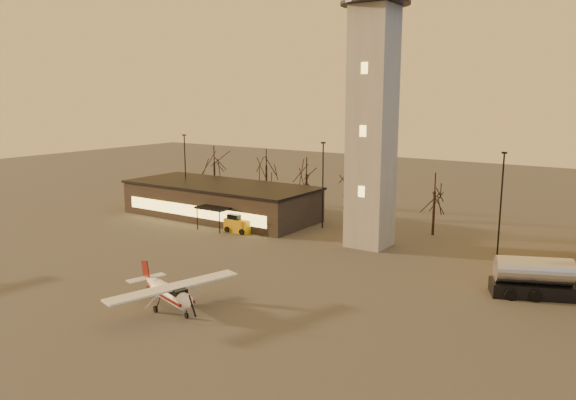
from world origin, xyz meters
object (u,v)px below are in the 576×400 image
Objects in this scene: control_tower at (373,86)px; fuel_truck at (549,282)px; cessna_front at (172,297)px; terminal at (220,200)px; service_cart at (239,225)px.

fuel_truck is at bearing -18.24° from control_tower.
control_tower is at bearing 96.69° from cessna_front.
terminal is at bearing 145.27° from fuel_truck.
cessna_front is at bearing -164.19° from fuel_truck.
terminal is 7.75× the size of service_cart.
control_tower reaches higher than cessna_front.
control_tower is 1.28× the size of terminal.
control_tower is 3.19× the size of cessna_front.
service_cart is (7.04, -4.98, -1.37)m from terminal.
cessna_front is at bearing -55.58° from terminal.
fuel_truck is at bearing 55.42° from cessna_front.
service_cart is at bearing -168.67° from control_tower.
control_tower is 9.95× the size of service_cart.
fuel_truck is 2.68× the size of service_cart.
control_tower is at bearing 138.27° from fuel_truck.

